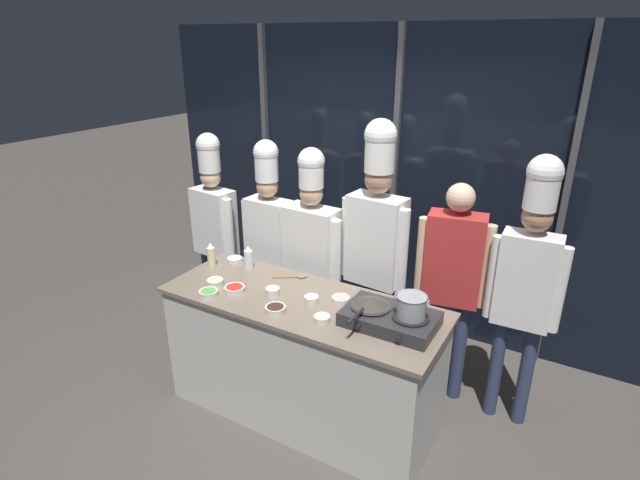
{
  "coord_description": "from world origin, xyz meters",
  "views": [
    {
      "loc": [
        1.59,
        -2.5,
        2.58
      ],
      "look_at": [
        0.0,
        0.25,
        1.29
      ],
      "focal_mm": 28.0,
      "sensor_mm": 36.0,
      "label": 1
    }
  ],
  "objects_px": {
    "stock_pot": "(412,306)",
    "prep_bowl_noodles": "(322,318)",
    "chef_line": "(312,246)",
    "portable_stove": "(390,318)",
    "prep_bowl_bean_sprouts": "(235,259)",
    "squeeze_bottle_clear": "(248,258)",
    "prep_bowl_bell_pepper": "(235,289)",
    "prep_bowl_rice": "(273,291)",
    "chef_pastry": "(376,235)",
    "frying_pan": "(371,302)",
    "prep_bowl_shrimp": "(341,299)",
    "chef_sous": "(269,231)",
    "prep_bowl_soy_glaze": "(275,309)",
    "chef_head": "(214,220)",
    "chef_apprentice": "(528,272)",
    "prep_bowl_ginger": "(215,282)",
    "person_guest": "(452,273)",
    "serving_spoon_slotted": "(297,276)",
    "squeeze_bottle_oil": "(211,255)",
    "prep_bowl_scallions": "(208,293)"
  },
  "relations": [
    {
      "from": "stock_pot",
      "to": "prep_bowl_noodles",
      "type": "height_order",
      "value": "stock_pot"
    },
    {
      "from": "prep_bowl_noodles",
      "to": "chef_line",
      "type": "relative_size",
      "value": 0.06
    },
    {
      "from": "portable_stove",
      "to": "prep_bowl_bean_sprouts",
      "type": "relative_size",
      "value": 4.72
    },
    {
      "from": "squeeze_bottle_clear",
      "to": "prep_bowl_bell_pepper",
      "type": "bearing_deg",
      "value": -67.54
    },
    {
      "from": "prep_bowl_rice",
      "to": "chef_pastry",
      "type": "height_order",
      "value": "chef_pastry"
    },
    {
      "from": "frying_pan",
      "to": "squeeze_bottle_clear",
      "type": "height_order",
      "value": "squeeze_bottle_clear"
    },
    {
      "from": "prep_bowl_shrimp",
      "to": "chef_line",
      "type": "relative_size",
      "value": 0.07
    },
    {
      "from": "chef_sous",
      "to": "prep_bowl_bell_pepper",
      "type": "bearing_deg",
      "value": 111.22
    },
    {
      "from": "chef_line",
      "to": "prep_bowl_soy_glaze",
      "type": "bearing_deg",
      "value": 108.35
    },
    {
      "from": "chef_head",
      "to": "frying_pan",
      "type": "bearing_deg",
      "value": 167.0
    },
    {
      "from": "frying_pan",
      "to": "chef_apprentice",
      "type": "bearing_deg",
      "value": 40.97
    },
    {
      "from": "chef_line",
      "to": "frying_pan",
      "type": "bearing_deg",
      "value": 145.76
    },
    {
      "from": "prep_bowl_shrimp",
      "to": "chef_apprentice",
      "type": "bearing_deg",
      "value": 28.62
    },
    {
      "from": "prep_bowl_ginger",
      "to": "person_guest",
      "type": "distance_m",
      "value": 1.68
    },
    {
      "from": "prep_bowl_bean_sprouts",
      "to": "chef_apprentice",
      "type": "height_order",
      "value": "chef_apprentice"
    },
    {
      "from": "prep_bowl_shrimp",
      "to": "chef_sous",
      "type": "xyz_separation_m",
      "value": [
        -0.97,
        0.54,
        0.12
      ]
    },
    {
      "from": "stock_pot",
      "to": "chef_sous",
      "type": "xyz_separation_m",
      "value": [
        -1.5,
        0.65,
        -0.03
      ]
    },
    {
      "from": "portable_stove",
      "to": "stock_pot",
      "type": "bearing_deg",
      "value": 0.11
    },
    {
      "from": "squeeze_bottle_clear",
      "to": "chef_pastry",
      "type": "bearing_deg",
      "value": 28.17
    },
    {
      "from": "prep_bowl_shrimp",
      "to": "chef_pastry",
      "type": "bearing_deg",
      "value": 90.63
    },
    {
      "from": "frying_pan",
      "to": "chef_line",
      "type": "bearing_deg",
      "value": 142.64
    },
    {
      "from": "prep_bowl_soy_glaze",
      "to": "chef_head",
      "type": "distance_m",
      "value": 1.54
    },
    {
      "from": "prep_bowl_shrimp",
      "to": "person_guest",
      "type": "relative_size",
      "value": 0.07
    },
    {
      "from": "prep_bowl_bean_sprouts",
      "to": "chef_apprentice",
      "type": "relative_size",
      "value": 0.06
    },
    {
      "from": "chef_apprentice",
      "to": "serving_spoon_slotted",
      "type": "bearing_deg",
      "value": 13.06
    },
    {
      "from": "prep_bowl_rice",
      "to": "prep_bowl_bell_pepper",
      "type": "bearing_deg",
      "value": -160.38
    },
    {
      "from": "squeeze_bottle_oil",
      "to": "person_guest",
      "type": "xyz_separation_m",
      "value": [
        1.71,
        0.6,
        0.01
      ]
    },
    {
      "from": "prep_bowl_scallions",
      "to": "chef_head",
      "type": "xyz_separation_m",
      "value": [
        -0.75,
        0.92,
        0.11
      ]
    },
    {
      "from": "prep_bowl_bean_sprouts",
      "to": "prep_bowl_noodles",
      "type": "distance_m",
      "value": 1.12
    },
    {
      "from": "prep_bowl_bell_pepper",
      "to": "chef_apprentice",
      "type": "xyz_separation_m",
      "value": [
        1.76,
        0.82,
        0.21
      ]
    },
    {
      "from": "prep_bowl_ginger",
      "to": "prep_bowl_soy_glaze",
      "type": "bearing_deg",
      "value": -8.27
    },
    {
      "from": "prep_bowl_ginger",
      "to": "person_guest",
      "type": "bearing_deg",
      "value": 30.38
    },
    {
      "from": "stock_pot",
      "to": "chef_pastry",
      "type": "relative_size",
      "value": 0.1
    },
    {
      "from": "chef_sous",
      "to": "chef_apprentice",
      "type": "distance_m",
      "value": 2.03
    },
    {
      "from": "prep_bowl_scallions",
      "to": "prep_bowl_soy_glaze",
      "type": "distance_m",
      "value": 0.52
    },
    {
      "from": "serving_spoon_slotted",
      "to": "prep_bowl_rice",
      "type": "bearing_deg",
      "value": -89.53
    },
    {
      "from": "frying_pan",
      "to": "chef_head",
      "type": "relative_size",
      "value": 0.24
    },
    {
      "from": "prep_bowl_soy_glaze",
      "to": "chef_apprentice",
      "type": "distance_m",
      "value": 1.65
    },
    {
      "from": "prep_bowl_rice",
      "to": "chef_line",
      "type": "bearing_deg",
      "value": 96.94
    },
    {
      "from": "prep_bowl_scallions",
      "to": "chef_sous",
      "type": "distance_m",
      "value": 0.94
    },
    {
      "from": "prep_bowl_bell_pepper",
      "to": "chef_apprentice",
      "type": "relative_size",
      "value": 0.07
    },
    {
      "from": "squeeze_bottle_oil",
      "to": "person_guest",
      "type": "height_order",
      "value": "person_guest"
    },
    {
      "from": "stock_pot",
      "to": "serving_spoon_slotted",
      "type": "height_order",
      "value": "stock_pot"
    },
    {
      "from": "squeeze_bottle_oil",
      "to": "prep_bowl_noodles",
      "type": "height_order",
      "value": "squeeze_bottle_oil"
    },
    {
      "from": "prep_bowl_rice",
      "to": "chef_head",
      "type": "relative_size",
      "value": 0.05
    },
    {
      "from": "prep_bowl_bell_pepper",
      "to": "squeeze_bottle_clear",
      "type": "bearing_deg",
      "value": 112.46
    },
    {
      "from": "prep_bowl_bell_pepper",
      "to": "prep_bowl_soy_glaze",
      "type": "relative_size",
      "value": 1.06
    },
    {
      "from": "prep_bowl_bell_pepper",
      "to": "chef_pastry",
      "type": "distance_m",
      "value": 1.1
    },
    {
      "from": "serving_spoon_slotted",
      "to": "stock_pot",
      "type": "bearing_deg",
      "value": -15.26
    },
    {
      "from": "squeeze_bottle_clear",
      "to": "chef_apprentice",
      "type": "height_order",
      "value": "chef_apprentice"
    }
  ]
}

